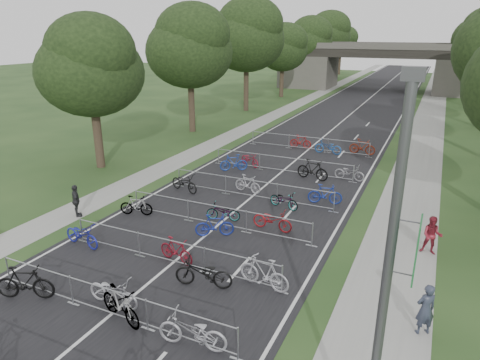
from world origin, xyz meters
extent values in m
cube|color=black|center=(0.00, 50.00, 0.01)|extent=(11.00, 140.00, 0.01)
cube|color=gray|center=(8.00, 50.00, 0.01)|extent=(3.00, 140.00, 0.01)
cube|color=gray|center=(-7.50, 50.00, 0.01)|extent=(2.00, 140.00, 0.01)
cube|color=silver|center=(0.00, 50.00, 0.00)|extent=(0.12, 140.00, 0.00)
cube|color=#4F4D47|center=(-11.50, 65.00, 2.50)|extent=(8.00, 8.00, 5.00)
cube|color=#4F4D47|center=(11.50, 65.00, 2.50)|extent=(8.00, 8.00, 5.00)
cube|color=black|center=(0.00, 65.00, 5.60)|extent=(30.00, 8.00, 1.20)
cube|color=#4F4D47|center=(0.00, 61.20, 6.60)|extent=(30.00, 0.40, 0.90)
cube|color=#4F4D47|center=(0.00, 68.80, 6.60)|extent=(30.00, 0.40, 0.90)
cylinder|color=#4C4C51|center=(8.30, 2.00, 4.00)|extent=(0.18, 0.18, 8.00)
cube|color=#4C4C51|center=(8.30, 2.00, 8.10)|extent=(0.35, 0.18, 0.22)
cube|color=#1B602D|center=(8.72, 2.00, 5.20)|extent=(0.03, 0.65, 1.10)
cylinder|color=#33261C|center=(-11.50, 16.00, 2.10)|extent=(0.56, 0.56, 4.20)
ellipsoid|color=black|center=(-11.50, 16.00, 6.22)|extent=(6.72, 6.72, 5.51)
sphere|color=black|center=(-10.90, 15.50, 7.56)|extent=(5.38, 5.38, 5.38)
sphere|color=black|center=(-12.00, 16.50, 5.38)|extent=(4.37, 4.37, 4.37)
cylinder|color=#33261C|center=(-11.50, 28.00, 2.36)|extent=(0.56, 0.56, 4.72)
ellipsoid|color=black|center=(-11.50, 28.00, 6.99)|extent=(7.56, 7.56, 6.20)
sphere|color=black|center=(-10.90, 27.50, 8.50)|extent=(6.05, 6.05, 6.05)
sphere|color=black|center=(-12.00, 28.50, 6.05)|extent=(4.91, 4.91, 4.91)
cylinder|color=#33261C|center=(-11.50, 40.00, 2.62)|extent=(0.56, 0.56, 5.25)
ellipsoid|color=black|center=(-11.50, 40.00, 7.77)|extent=(8.40, 8.40, 6.89)
sphere|color=black|center=(-10.90, 39.50, 9.45)|extent=(6.72, 6.72, 6.72)
sphere|color=black|center=(-12.00, 40.50, 6.72)|extent=(5.46, 5.46, 5.46)
cylinder|color=#33261C|center=(-11.50, 52.00, 2.10)|extent=(0.56, 0.56, 4.20)
ellipsoid|color=black|center=(-11.50, 52.00, 6.22)|extent=(6.72, 6.72, 5.51)
sphere|color=black|center=(-10.90, 51.50, 7.56)|extent=(5.38, 5.38, 5.38)
sphere|color=black|center=(-12.00, 52.50, 5.38)|extent=(4.37, 4.37, 4.37)
cylinder|color=#33261C|center=(-11.50, 64.00, 2.36)|extent=(0.56, 0.56, 4.72)
ellipsoid|color=black|center=(-11.50, 64.00, 6.99)|extent=(7.56, 7.56, 6.20)
sphere|color=black|center=(-10.90, 63.50, 8.50)|extent=(6.05, 6.05, 6.05)
sphere|color=black|center=(-12.00, 64.50, 6.05)|extent=(4.91, 4.91, 4.91)
cylinder|color=#33261C|center=(13.00, 64.00, 2.55)|extent=(0.56, 0.56, 5.11)
sphere|color=black|center=(12.50, 64.50, 6.54)|extent=(5.31, 5.31, 5.31)
cylinder|color=#33261C|center=(-11.50, 76.00, 2.62)|extent=(0.56, 0.56, 5.25)
ellipsoid|color=black|center=(-11.50, 76.00, 7.77)|extent=(8.40, 8.40, 6.89)
sphere|color=black|center=(-10.90, 75.50, 9.45)|extent=(6.72, 6.72, 6.72)
sphere|color=black|center=(-12.00, 76.50, 6.72)|extent=(5.46, 5.46, 5.46)
cylinder|color=#33261C|center=(13.00, 76.00, 1.92)|extent=(0.56, 0.56, 3.85)
ellipsoid|color=black|center=(13.00, 76.00, 5.70)|extent=(6.16, 6.16, 5.05)
sphere|color=black|center=(12.50, 76.50, 4.93)|extent=(4.00, 4.00, 4.00)
cylinder|color=#33261C|center=(-11.50, 88.00, 2.10)|extent=(0.56, 0.56, 4.20)
ellipsoid|color=black|center=(-11.50, 88.00, 6.22)|extent=(6.72, 6.72, 5.51)
sphere|color=black|center=(-10.90, 87.50, 7.56)|extent=(5.38, 5.38, 5.38)
sphere|color=black|center=(-12.00, 88.50, 5.38)|extent=(4.37, 4.37, 4.37)
cylinder|color=#33261C|center=(13.00, 88.00, 2.24)|extent=(0.56, 0.56, 4.48)
ellipsoid|color=black|center=(13.00, 88.00, 6.63)|extent=(7.17, 7.17, 5.88)
sphere|color=black|center=(13.60, 87.50, 8.06)|extent=(5.73, 5.73, 5.73)
sphere|color=black|center=(12.50, 88.50, 5.73)|extent=(4.66, 4.66, 4.66)
cylinder|color=#A0A2A7|center=(0.00, 3.60, 1.05)|extent=(9.20, 0.04, 0.04)
cylinder|color=#A0A2A7|center=(0.00, 3.60, 0.18)|extent=(9.20, 0.04, 0.04)
cylinder|color=#A0A2A7|center=(-4.60, 3.60, 0.55)|extent=(0.05, 0.05, 1.10)
cube|color=#A0A2A7|center=(-4.60, 3.60, 0.01)|extent=(0.50, 0.08, 0.03)
cylinder|color=#A0A2A7|center=(-1.53, 3.60, 0.55)|extent=(0.05, 0.05, 1.10)
cube|color=#A0A2A7|center=(-1.53, 3.60, 0.01)|extent=(0.50, 0.08, 0.03)
cylinder|color=#A0A2A7|center=(1.53, 3.60, 0.55)|extent=(0.05, 0.05, 1.10)
cube|color=#A0A2A7|center=(1.53, 3.60, 0.01)|extent=(0.50, 0.08, 0.03)
cylinder|color=#A0A2A7|center=(4.60, 3.60, 0.55)|extent=(0.05, 0.05, 1.10)
cube|color=#A0A2A7|center=(4.60, 3.60, 0.01)|extent=(0.50, 0.08, 0.03)
cylinder|color=#A0A2A7|center=(0.00, 7.20, 1.05)|extent=(9.20, 0.04, 0.04)
cylinder|color=#A0A2A7|center=(0.00, 7.20, 0.18)|extent=(9.20, 0.04, 0.04)
cylinder|color=#A0A2A7|center=(-4.60, 7.20, 0.55)|extent=(0.05, 0.05, 1.10)
cube|color=#A0A2A7|center=(-4.60, 7.20, 0.01)|extent=(0.50, 0.08, 0.03)
cylinder|color=#A0A2A7|center=(-1.53, 7.20, 0.55)|extent=(0.05, 0.05, 1.10)
cube|color=#A0A2A7|center=(-1.53, 7.20, 0.01)|extent=(0.50, 0.08, 0.03)
cylinder|color=#A0A2A7|center=(1.53, 7.20, 0.55)|extent=(0.05, 0.05, 1.10)
cube|color=#A0A2A7|center=(1.53, 7.20, 0.01)|extent=(0.50, 0.08, 0.03)
cylinder|color=#A0A2A7|center=(4.60, 7.20, 0.55)|extent=(0.05, 0.05, 1.10)
cube|color=#A0A2A7|center=(4.60, 7.20, 0.01)|extent=(0.50, 0.08, 0.03)
cylinder|color=#A0A2A7|center=(0.00, 11.00, 1.05)|extent=(9.20, 0.04, 0.04)
cylinder|color=#A0A2A7|center=(0.00, 11.00, 0.18)|extent=(9.20, 0.04, 0.04)
cylinder|color=#A0A2A7|center=(-4.60, 11.00, 0.55)|extent=(0.05, 0.05, 1.10)
cube|color=#A0A2A7|center=(-4.60, 11.00, 0.01)|extent=(0.50, 0.08, 0.03)
cylinder|color=#A0A2A7|center=(-1.53, 11.00, 0.55)|extent=(0.05, 0.05, 1.10)
cube|color=#A0A2A7|center=(-1.53, 11.00, 0.01)|extent=(0.50, 0.08, 0.03)
cylinder|color=#A0A2A7|center=(1.53, 11.00, 0.55)|extent=(0.05, 0.05, 1.10)
cube|color=#A0A2A7|center=(1.53, 11.00, 0.01)|extent=(0.50, 0.08, 0.03)
cylinder|color=#A0A2A7|center=(4.60, 11.00, 0.55)|extent=(0.05, 0.05, 1.10)
cube|color=#A0A2A7|center=(4.60, 11.00, 0.01)|extent=(0.50, 0.08, 0.03)
cylinder|color=#A0A2A7|center=(0.00, 15.00, 1.05)|extent=(9.20, 0.04, 0.04)
cylinder|color=#A0A2A7|center=(0.00, 15.00, 0.18)|extent=(9.20, 0.04, 0.04)
cylinder|color=#A0A2A7|center=(-4.60, 15.00, 0.55)|extent=(0.05, 0.05, 1.10)
cube|color=#A0A2A7|center=(-4.60, 15.00, 0.01)|extent=(0.50, 0.08, 0.03)
cylinder|color=#A0A2A7|center=(-1.53, 15.00, 0.55)|extent=(0.05, 0.05, 1.10)
cube|color=#A0A2A7|center=(-1.53, 15.00, 0.01)|extent=(0.50, 0.08, 0.03)
cylinder|color=#A0A2A7|center=(1.53, 15.00, 0.55)|extent=(0.05, 0.05, 1.10)
cube|color=#A0A2A7|center=(1.53, 15.00, 0.01)|extent=(0.50, 0.08, 0.03)
cylinder|color=#A0A2A7|center=(4.60, 15.00, 0.55)|extent=(0.05, 0.05, 1.10)
cube|color=#A0A2A7|center=(4.60, 15.00, 0.01)|extent=(0.50, 0.08, 0.03)
cylinder|color=#A0A2A7|center=(0.00, 20.00, 1.05)|extent=(9.20, 0.04, 0.04)
cylinder|color=#A0A2A7|center=(0.00, 20.00, 0.18)|extent=(9.20, 0.04, 0.04)
cylinder|color=#A0A2A7|center=(-4.60, 20.00, 0.55)|extent=(0.05, 0.05, 1.10)
cube|color=#A0A2A7|center=(-4.60, 20.00, 0.01)|extent=(0.50, 0.08, 0.03)
cylinder|color=#A0A2A7|center=(-1.53, 20.00, 0.55)|extent=(0.05, 0.05, 1.10)
cube|color=#A0A2A7|center=(-1.53, 20.00, 0.01)|extent=(0.50, 0.08, 0.03)
cylinder|color=#A0A2A7|center=(1.53, 20.00, 0.55)|extent=(0.05, 0.05, 1.10)
cube|color=#A0A2A7|center=(1.53, 20.00, 0.01)|extent=(0.50, 0.08, 0.03)
cylinder|color=#A0A2A7|center=(4.60, 20.00, 0.55)|extent=(0.05, 0.05, 1.10)
cube|color=#A0A2A7|center=(4.60, 20.00, 0.01)|extent=(0.50, 0.08, 0.03)
cylinder|color=#A0A2A7|center=(0.00, 26.00, 1.05)|extent=(9.20, 0.04, 0.04)
cylinder|color=#A0A2A7|center=(0.00, 26.00, 0.18)|extent=(9.20, 0.04, 0.04)
cylinder|color=#A0A2A7|center=(-4.60, 26.00, 0.55)|extent=(0.05, 0.05, 1.10)
cube|color=#A0A2A7|center=(-4.60, 26.00, 0.01)|extent=(0.50, 0.08, 0.03)
cylinder|color=#A0A2A7|center=(-1.53, 26.00, 0.55)|extent=(0.05, 0.05, 1.10)
cube|color=#A0A2A7|center=(-1.53, 26.00, 0.01)|extent=(0.50, 0.08, 0.03)
cylinder|color=#A0A2A7|center=(1.53, 26.00, 0.55)|extent=(0.05, 0.05, 1.10)
cube|color=#A0A2A7|center=(1.53, 26.00, 0.01)|extent=(0.50, 0.08, 0.03)
cylinder|color=#A0A2A7|center=(4.60, 26.00, 0.55)|extent=(0.05, 0.05, 1.10)
cube|color=#A0A2A7|center=(4.60, 26.00, 0.01)|extent=(0.50, 0.08, 0.03)
imported|color=black|center=(-3.22, 3.19, 0.61)|extent=(2.11, 1.31, 1.23)
imported|color=#A9A9B1|center=(-0.24, 4.15, 0.52)|extent=(1.99, 0.71, 1.04)
imported|color=#A0A2A7|center=(0.52, 3.60, 0.59)|extent=(2.05, 1.11, 1.19)
imported|color=#A5A5AD|center=(3.20, 3.50, 0.56)|extent=(2.20, 1.03, 1.11)
imported|color=#1B2096|center=(-4.30, 6.91, 0.52)|extent=(2.05, 0.94, 1.04)
imported|color=maroon|center=(0.09, 7.45, 0.51)|extent=(1.77, 0.81, 1.03)
imported|color=black|center=(1.94, 6.36, 0.56)|extent=(2.23, 1.20, 1.11)
imported|color=#AEADB5|center=(3.91, 7.24, 0.60)|extent=(2.07, 0.87, 1.20)
imported|color=#A0A2A7|center=(-4.24, 10.50, 0.50)|extent=(1.74, 0.94, 1.01)
imported|color=#A0A2A7|center=(-0.03, 11.75, 0.44)|extent=(1.76, 0.94, 0.88)
imported|color=navy|center=(0.39, 10.09, 0.53)|extent=(1.77, 1.29, 1.05)
imported|color=maroon|center=(2.51, 11.77, 0.51)|extent=(1.97, 0.78, 1.02)
imported|color=black|center=(-3.86, 14.37, 0.53)|extent=(2.15, 1.25, 1.07)
imported|color=#A8A7AF|center=(-0.51, 15.76, 0.51)|extent=(1.76, 0.76, 1.03)
imported|color=#A0A2A7|center=(2.13, 14.44, 0.45)|extent=(1.82, 1.06, 0.91)
imported|color=navy|center=(3.90, 15.92, 0.54)|extent=(1.88, 0.90, 1.09)
imported|color=#1B3996|center=(-2.97, 19.02, 0.55)|extent=(1.83, 1.41, 1.10)
imported|color=maroon|center=(-2.42, 20.45, 0.47)|extent=(1.88, 1.41, 0.95)
imported|color=black|center=(2.20, 19.49, 0.63)|extent=(2.18, 1.01, 1.26)
imported|color=gray|center=(4.30, 20.35, 0.48)|extent=(1.89, 0.80, 0.97)
imported|color=maroon|center=(-0.72, 26.43, 0.52)|extent=(1.72, 0.50, 1.03)
imported|color=#1D519F|center=(1.64, 25.69, 0.53)|extent=(2.06, 0.78, 1.07)
imported|color=maroon|center=(3.98, 26.62, 0.58)|extent=(1.95, 0.65, 1.15)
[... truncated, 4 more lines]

